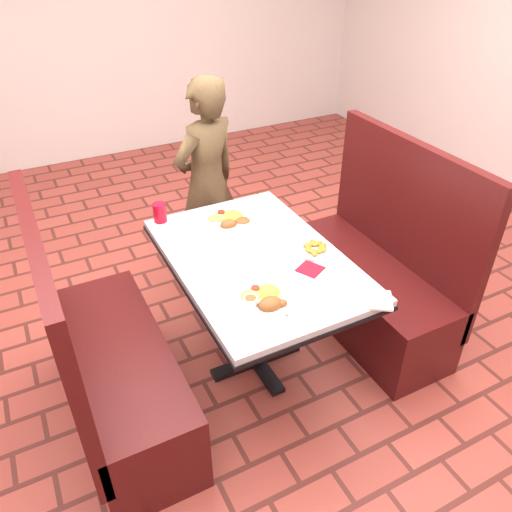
{
  "coord_description": "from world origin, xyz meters",
  "views": [
    {
      "loc": [
        -0.95,
        -1.84,
        2.16
      ],
      "look_at": [
        0.0,
        0.0,
        0.75
      ],
      "focal_mm": 35.0,
      "sensor_mm": 36.0,
      "label": 1
    }
  ],
  "objects_px": {
    "booth_bench_left": "(111,369)",
    "near_dinner_plate": "(266,297)",
    "far_dinner_plate": "(230,218)",
    "dining_table": "(256,271)",
    "booth_bench_right": "(372,279)",
    "plantain_plate": "(315,249)",
    "red_tumbler": "(160,213)",
    "diner_person": "(207,184)"
  },
  "relations": [
    {
      "from": "booth_bench_left",
      "to": "near_dinner_plate",
      "type": "distance_m",
      "value": 0.88
    },
    {
      "from": "booth_bench_left",
      "to": "far_dinner_plate",
      "type": "bearing_deg",
      "value": 24.05
    },
    {
      "from": "dining_table",
      "to": "booth_bench_right",
      "type": "bearing_deg",
      "value": 0.0
    },
    {
      "from": "booth_bench_right",
      "to": "plantain_plate",
      "type": "distance_m",
      "value": 0.68
    },
    {
      "from": "booth_bench_left",
      "to": "red_tumbler",
      "type": "relative_size",
      "value": 11.01
    },
    {
      "from": "booth_bench_left",
      "to": "near_dinner_plate",
      "type": "bearing_deg",
      "value": -26.83
    },
    {
      "from": "booth_bench_right",
      "to": "red_tumbler",
      "type": "xyz_separation_m",
      "value": [
        -1.11,
        0.55,
        0.48
      ]
    },
    {
      "from": "booth_bench_right",
      "to": "plantain_plate",
      "type": "xyz_separation_m",
      "value": [
        -0.51,
        -0.1,
        0.43
      ]
    },
    {
      "from": "dining_table",
      "to": "diner_person",
      "type": "relative_size",
      "value": 0.86
    },
    {
      "from": "dining_table",
      "to": "booth_bench_right",
      "type": "xyz_separation_m",
      "value": [
        0.8,
        0.0,
        -0.32
      ]
    },
    {
      "from": "diner_person",
      "to": "near_dinner_plate",
      "type": "distance_m",
      "value": 1.33
    },
    {
      "from": "dining_table",
      "to": "booth_bench_left",
      "type": "bearing_deg",
      "value": 180.0
    },
    {
      "from": "diner_person",
      "to": "red_tumbler",
      "type": "height_order",
      "value": "diner_person"
    },
    {
      "from": "booth_bench_right",
      "to": "far_dinner_plate",
      "type": "relative_size",
      "value": 4.21
    },
    {
      "from": "plantain_plate",
      "to": "dining_table",
      "type": "bearing_deg",
      "value": 161.09
    },
    {
      "from": "diner_person",
      "to": "far_dinner_plate",
      "type": "height_order",
      "value": "diner_person"
    },
    {
      "from": "dining_table",
      "to": "diner_person",
      "type": "height_order",
      "value": "diner_person"
    },
    {
      "from": "plantain_plate",
      "to": "far_dinner_plate",
      "type": "bearing_deg",
      "value": 119.65
    },
    {
      "from": "far_dinner_plate",
      "to": "plantain_plate",
      "type": "distance_m",
      "value": 0.54
    },
    {
      "from": "dining_table",
      "to": "far_dinner_plate",
      "type": "bearing_deg",
      "value": 86.34
    },
    {
      "from": "booth_bench_left",
      "to": "diner_person",
      "type": "relative_size",
      "value": 0.85
    },
    {
      "from": "booth_bench_left",
      "to": "near_dinner_plate",
      "type": "xyz_separation_m",
      "value": [
        0.67,
        -0.34,
        0.45
      ]
    },
    {
      "from": "plantain_plate",
      "to": "red_tumbler",
      "type": "xyz_separation_m",
      "value": [
        -0.6,
        0.65,
        0.04
      ]
    },
    {
      "from": "booth_bench_right",
      "to": "plantain_plate",
      "type": "relative_size",
      "value": 5.98
    },
    {
      "from": "dining_table",
      "to": "booth_bench_right",
      "type": "distance_m",
      "value": 0.86
    },
    {
      "from": "dining_table",
      "to": "far_dinner_plate",
      "type": "relative_size",
      "value": 4.25
    },
    {
      "from": "booth_bench_left",
      "to": "diner_person",
      "type": "height_order",
      "value": "diner_person"
    },
    {
      "from": "diner_person",
      "to": "plantain_plate",
      "type": "height_order",
      "value": "diner_person"
    },
    {
      "from": "booth_bench_left",
      "to": "red_tumbler",
      "type": "height_order",
      "value": "booth_bench_left"
    },
    {
      "from": "diner_person",
      "to": "far_dinner_plate",
      "type": "bearing_deg",
      "value": 59.25
    },
    {
      "from": "diner_person",
      "to": "red_tumbler",
      "type": "xyz_separation_m",
      "value": [
        -0.45,
        -0.41,
        0.1
      ]
    },
    {
      "from": "diner_person",
      "to": "far_dinner_plate",
      "type": "relative_size",
      "value": 4.93
    },
    {
      "from": "far_dinner_plate",
      "to": "booth_bench_left",
      "type": "bearing_deg",
      "value": -155.95
    },
    {
      "from": "dining_table",
      "to": "red_tumbler",
      "type": "distance_m",
      "value": 0.66
    },
    {
      "from": "booth_bench_right",
      "to": "diner_person",
      "type": "xyz_separation_m",
      "value": [
        -0.67,
        0.97,
        0.37
      ]
    },
    {
      "from": "near_dinner_plate",
      "to": "far_dinner_plate",
      "type": "height_order",
      "value": "near_dinner_plate"
    },
    {
      "from": "dining_table",
      "to": "booth_bench_left",
      "type": "xyz_separation_m",
      "value": [
        -0.8,
        0.0,
        -0.32
      ]
    },
    {
      "from": "near_dinner_plate",
      "to": "plantain_plate",
      "type": "xyz_separation_m",
      "value": [
        0.42,
        0.24,
        -0.02
      ]
    },
    {
      "from": "dining_table",
      "to": "booth_bench_left",
      "type": "distance_m",
      "value": 0.86
    },
    {
      "from": "near_dinner_plate",
      "to": "red_tumbler",
      "type": "distance_m",
      "value": 0.91
    },
    {
      "from": "red_tumbler",
      "to": "diner_person",
      "type": "bearing_deg",
      "value": 42.52
    },
    {
      "from": "near_dinner_plate",
      "to": "plantain_plate",
      "type": "distance_m",
      "value": 0.48
    }
  ]
}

